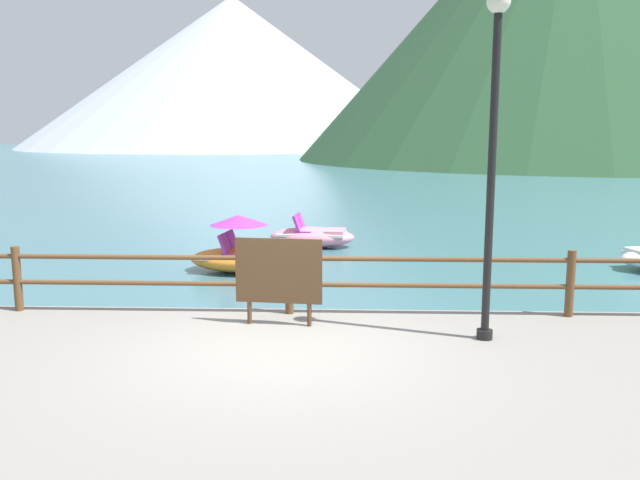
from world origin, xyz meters
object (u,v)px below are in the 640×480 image
(pedal_boat_1, at_px, (245,253))
(lamp_post, at_px, (493,136))
(sign_board, at_px, (279,272))
(pedal_boat_3, at_px, (312,236))

(pedal_boat_1, bearing_deg, lamp_post, -55.62)
(lamp_post, bearing_deg, sign_board, 169.36)
(lamp_post, distance_m, pedal_boat_3, 9.63)
(sign_board, relative_size, pedal_boat_1, 0.47)
(sign_board, xyz_separation_m, pedal_boat_1, (-1.27, 5.24, -0.72))
(sign_board, bearing_deg, pedal_boat_3, 89.80)
(pedal_boat_1, height_order, pedal_boat_3, pedal_boat_1)
(lamp_post, distance_m, pedal_boat_1, 7.40)
(pedal_boat_3, bearing_deg, pedal_boat_1, -112.57)
(sign_board, height_order, pedal_boat_3, sign_board)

